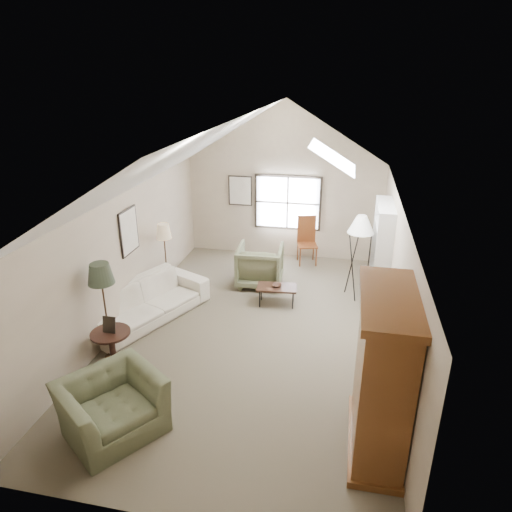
% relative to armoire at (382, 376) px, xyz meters
% --- Properties ---
extents(room_shell, '(5.01, 8.01, 4.00)m').
position_rel_armoire_xyz_m(room_shell, '(-2.18, 2.40, 2.11)').
color(room_shell, '#655C48').
rests_on(room_shell, ground).
extents(window, '(1.72, 0.08, 1.42)m').
position_rel_armoire_xyz_m(window, '(-2.08, 6.36, 0.35)').
color(window, black).
rests_on(window, room_shell).
extents(skylight, '(0.80, 1.20, 0.52)m').
position_rel_armoire_xyz_m(skylight, '(-0.88, 3.30, 2.12)').
color(skylight, white).
rests_on(skylight, room_shell).
extents(wall_art, '(1.97, 3.71, 0.88)m').
position_rel_armoire_xyz_m(wall_art, '(-4.06, 4.34, 0.63)').
color(wall_art, black).
rests_on(wall_art, room_shell).
extents(armoire, '(0.60, 1.50, 2.20)m').
position_rel_armoire_xyz_m(armoire, '(0.00, 0.00, 0.00)').
color(armoire, brown).
rests_on(armoire, ground).
extents(tv_alcove, '(0.32, 1.30, 2.10)m').
position_rel_armoire_xyz_m(tv_alcove, '(0.16, 4.00, 0.05)').
color(tv_alcove, white).
rests_on(tv_alcove, ground).
extents(media_console, '(0.34, 1.18, 0.60)m').
position_rel_armoire_xyz_m(media_console, '(0.14, 4.00, -0.80)').
color(media_console, '#382316').
rests_on(media_console, ground).
extents(tv_panel, '(0.05, 0.90, 0.55)m').
position_rel_armoire_xyz_m(tv_panel, '(0.14, 4.00, -0.18)').
color(tv_panel, black).
rests_on(tv_panel, media_console).
extents(sofa, '(2.01, 2.77, 0.76)m').
position_rel_armoire_xyz_m(sofa, '(-4.33, 2.51, -0.72)').
color(sofa, beige).
rests_on(sofa, ground).
extents(armchair_near, '(1.62, 1.66, 0.82)m').
position_rel_armoire_xyz_m(armchair_near, '(-3.50, -0.46, -0.69)').
color(armchair_near, '#5D6245').
rests_on(armchair_near, ground).
extents(armchair_far, '(1.06, 1.08, 0.94)m').
position_rel_armoire_xyz_m(armchair_far, '(-2.43, 4.48, -0.63)').
color(armchair_far, '#5C6144').
rests_on(armchair_far, ground).
extents(coffee_table, '(0.87, 0.53, 0.42)m').
position_rel_armoire_xyz_m(coffee_table, '(-1.89, 3.57, -0.89)').
color(coffee_table, '#382116').
rests_on(coffee_table, ground).
extents(bowl, '(0.22, 0.22, 0.05)m').
position_rel_armoire_xyz_m(bowl, '(-1.89, 3.57, -0.65)').
color(bowl, '#3E2119').
rests_on(bowl, coffee_table).
extents(side_table, '(0.86, 0.86, 0.65)m').
position_rel_armoire_xyz_m(side_table, '(-4.23, 0.91, -0.78)').
color(side_table, '#321B14').
rests_on(side_table, ground).
extents(side_chair, '(0.58, 0.58, 1.21)m').
position_rel_armoire_xyz_m(side_chair, '(-1.49, 5.92, -0.50)').
color(side_chair, brown).
rests_on(side_chair, ground).
extents(tripod_lamp, '(0.58, 0.58, 1.88)m').
position_rel_armoire_xyz_m(tripod_lamp, '(-0.27, 4.30, -0.16)').
color(tripod_lamp, silver).
rests_on(tripod_lamp, ground).
extents(dark_lamp, '(0.57, 0.57, 1.81)m').
position_rel_armoire_xyz_m(dark_lamp, '(-4.38, 1.11, -0.20)').
color(dark_lamp, '#272E20').
rests_on(dark_lamp, ground).
extents(tan_lamp, '(0.43, 0.43, 1.62)m').
position_rel_armoire_xyz_m(tan_lamp, '(-4.38, 3.71, -0.29)').
color(tan_lamp, tan).
rests_on(tan_lamp, ground).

